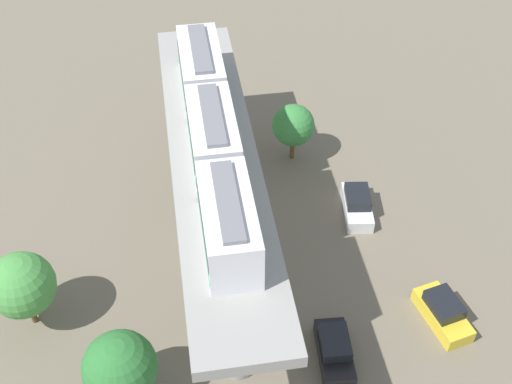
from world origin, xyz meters
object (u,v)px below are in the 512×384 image
object	(u,v)px
train	(213,137)
parked_car_white	(357,204)
tree_far_corner	(120,368)
parked_car_black	(335,350)
tree_mid_lot	(293,125)
parked_car_yellow	(443,312)
tree_near_viaduct	(22,285)

from	to	relation	value
train	parked_car_white	size ratio (longest dim) A/B	4.66
parked_car_white	tree_far_corner	distance (m)	20.58
parked_car_white	parked_car_black	xyz separation A→B (m)	(-4.44, -11.36, 0.00)
tree_mid_lot	parked_car_white	bearing A→B (deg)	-62.67
train	parked_car_yellow	distance (m)	17.45
train	tree_near_viaduct	xyz separation A→B (m)	(-11.82, -4.08, -6.24)
tree_near_viaduct	tree_far_corner	world-z (taller)	tree_near_viaduct
parked_car_yellow	tree_mid_lot	size ratio (longest dim) A/B	0.94
parked_car_yellow	parked_car_black	size ratio (longest dim) A/B	1.04
train	tree_far_corner	size ratio (longest dim) A/B	3.85
train	parked_car_white	xyz separation A→B (m)	(10.04, 1.92, -8.97)
train	tree_mid_lot	bearing A→B (deg)	51.82
parked_car_yellow	parked_car_black	world-z (taller)	same
train	parked_car_black	bearing A→B (deg)	-59.33
parked_car_white	tree_near_viaduct	size ratio (longest dim) A/B	0.81
parked_car_yellow	tree_mid_lot	distance (m)	17.60
tree_far_corner	parked_car_white	bearing A→B (deg)	36.79
parked_car_white	tree_far_corner	bearing A→B (deg)	-135.60
train	tree_mid_lot	world-z (taller)	train
parked_car_white	tree_mid_lot	world-z (taller)	tree_mid_lot
tree_far_corner	parked_car_yellow	bearing A→B (deg)	7.27
train	tree_far_corner	distance (m)	13.67
parked_car_black	tree_mid_lot	world-z (taller)	tree_mid_lot
train	tree_far_corner	xyz separation A→B (m)	(-6.31, -10.31, -6.39)
tree_near_viaduct	train	bearing A→B (deg)	19.05
tree_near_viaduct	parked_car_yellow	bearing A→B (deg)	-8.79
parked_car_yellow	tree_near_viaduct	bearing A→B (deg)	158.80
parked_car_white	tree_mid_lot	distance (m)	7.75
parked_car_yellow	tree_near_viaduct	size ratio (longest dim) A/B	0.82
parked_car_black	tree_far_corner	bearing A→B (deg)	-171.75
parked_car_yellow	tree_mid_lot	world-z (taller)	tree_mid_lot
parked_car_white	tree_near_viaduct	xyz separation A→B (m)	(-21.86, -6.00, 2.74)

